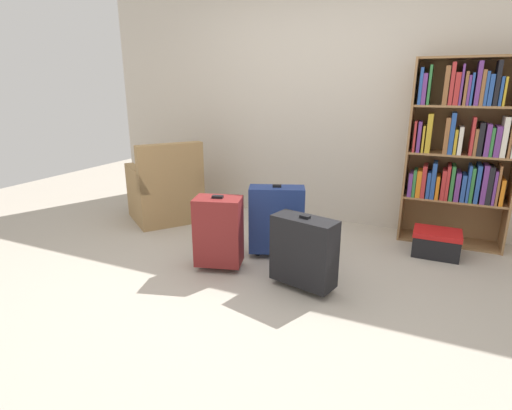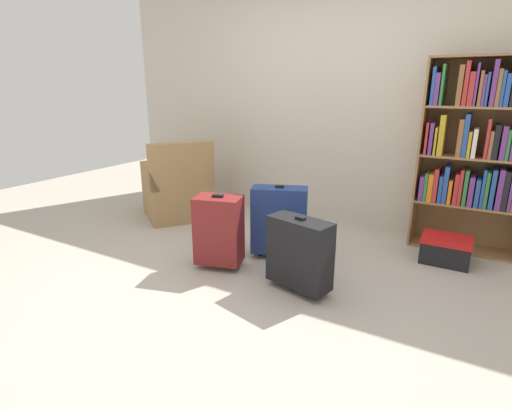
{
  "view_description": "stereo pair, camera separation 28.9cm",
  "coord_description": "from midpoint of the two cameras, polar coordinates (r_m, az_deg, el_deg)",
  "views": [
    {
      "loc": [
        1.22,
        -2.46,
        1.48
      ],
      "look_at": [
        -0.06,
        0.35,
        0.55
      ],
      "focal_mm": 28.0,
      "sensor_mm": 36.0,
      "label": 1
    },
    {
      "loc": [
        1.48,
        -2.33,
        1.48
      ],
      "look_at": [
        -0.06,
        0.35,
        0.55
      ],
      "focal_mm": 28.0,
      "sensor_mm": 36.0,
      "label": 2
    }
  ],
  "objects": [
    {
      "name": "ground_plane",
      "position": [
        3.12,
        -4.39,
        -11.62
      ],
      "size": [
        9.29,
        9.29,
        0.0
      ],
      "primitive_type": "plane",
      "color": "#B2A899"
    },
    {
      "name": "back_wall",
      "position": [
        4.49,
        7.28,
        14.32
      ],
      "size": [
        5.31,
        0.1,
        2.6
      ],
      "primitive_type": "cube",
      "color": "beige",
      "rests_on": "ground"
    },
    {
      "name": "bookshelf",
      "position": [
        4.09,
        25.51,
        7.59
      ],
      "size": [
        0.92,
        0.33,
        1.72
      ],
      "color": "olive",
      "rests_on": "ground"
    },
    {
      "name": "armchair",
      "position": [
        4.65,
        -14.53,
        1.71
      ],
      "size": [
        0.98,
        0.98,
        0.9
      ],
      "color": "#9E7A4C",
      "rests_on": "ground"
    },
    {
      "name": "mug",
      "position": [
        4.45,
        -9.4,
        -2.28
      ],
      "size": [
        0.12,
        0.08,
        0.1
      ],
      "color": "#1E7F4C",
      "rests_on": "ground"
    },
    {
      "name": "storage_box",
      "position": [
        3.89,
        22.45,
        -4.98
      ],
      "size": [
        0.4,
        0.3,
        0.23
      ],
      "color": "black",
      "rests_on": "ground"
    },
    {
      "name": "suitcase_dark_red",
      "position": [
        3.3,
        -7.87,
        -3.75
      ],
      "size": [
        0.43,
        0.34,
        0.63
      ],
      "color": "maroon",
      "rests_on": "ground"
    },
    {
      "name": "suitcase_black",
      "position": [
        2.97,
        4.07,
        -6.62
      ],
      "size": [
        0.51,
        0.31,
        0.58
      ],
      "color": "black",
      "rests_on": "ground"
    },
    {
      "name": "suitcase_navy_blue",
      "position": [
        3.51,
        0.62,
        -2.12
      ],
      "size": [
        0.52,
        0.36,
        0.66
      ],
      "color": "navy",
      "rests_on": "ground"
    }
  ]
}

